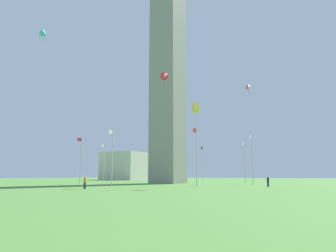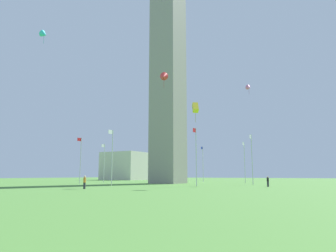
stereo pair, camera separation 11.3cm
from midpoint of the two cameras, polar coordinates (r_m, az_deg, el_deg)
ground_plane at (r=66.47m, az=0.05°, el=-10.45°), size 260.00×260.00×0.00m
obelisk_monument at (r=71.28m, az=0.05°, el=12.28°), size 6.06×6.06×55.09m
flagpole_n at (r=51.91m, az=-10.14°, el=-5.23°), size 1.12×0.14×9.17m
flagpole_ne at (r=49.36m, az=5.21°, el=-5.15°), size 1.12×0.14×9.17m
flagpole_e at (r=59.40m, az=15.13°, el=-5.51°), size 1.12×0.14×9.17m
flagpole_se at (r=73.01m, az=13.85°, el=-6.14°), size 1.12×0.14×9.17m
flagpole_s at (r=82.38m, az=6.43°, el=-6.63°), size 1.12×0.14×9.17m
flagpole_sw at (r=83.93m, az=-3.03°, el=-6.71°), size 1.12×0.14×9.17m
flagpole_w at (r=77.15m, az=-11.57°, el=-6.35°), size 1.12×0.14×9.17m
flagpole_nw at (r=64.43m, az=-15.68°, el=-5.73°), size 1.12×0.14×9.17m
person_black_shirt at (r=49.98m, az=17.84°, el=-9.62°), size 0.32×0.32×1.59m
person_orange_shirt at (r=41.61m, az=-14.93°, el=-9.92°), size 0.32×0.32×1.67m
kite_pink_delta at (r=62.90m, az=14.61°, el=6.83°), size 1.52×1.53×1.98m
kite_red_delta at (r=53.29m, az=-0.70°, el=9.04°), size 2.12×2.00×2.81m
kite_yellow_box at (r=44.74m, az=5.10°, el=3.36°), size 1.59×1.45×2.94m
kite_cyan_delta at (r=50.62m, az=-21.63°, el=15.31°), size 1.25×1.46×2.07m
distant_building at (r=120.49m, az=-5.30°, el=-7.41°), size 28.83×14.19×9.75m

